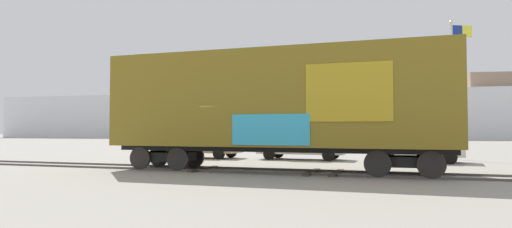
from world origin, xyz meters
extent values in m
plane|color=gray|center=(0.00, 0.00, 0.00)|extent=(260.00, 260.00, 0.00)
cube|color=#4C4742|center=(1.33, -0.72, 0.04)|extent=(59.87, 4.14, 0.08)
cube|color=#4C4742|center=(1.42, 0.72, 0.04)|extent=(59.87, 4.14, 0.08)
cube|color=#423323|center=(3.68, -0.16, 0.04)|extent=(0.41, 2.51, 0.07)
cube|color=#423323|center=(2.77, -0.09, 0.04)|extent=(0.41, 2.51, 0.07)
cube|color=#423323|center=(-1.65, 0.20, 0.04)|extent=(0.41, 2.51, 0.07)
cube|color=olive|center=(1.38, 0.00, 2.78)|extent=(13.19, 3.61, 3.59)
cube|color=#2D2823|center=(1.38, 0.00, 4.70)|extent=(12.38, 1.23, 0.24)
cube|color=#B2931E|center=(4.18, -1.58, 2.87)|extent=(2.86, 0.22, 1.98)
cube|color=#33A5CC|center=(1.47, -1.40, 1.62)|extent=(2.84, 0.22, 1.10)
cube|color=black|center=(1.38, 0.00, 0.89)|extent=(12.84, 2.36, 0.20)
cube|color=black|center=(-3.26, 0.31, 0.51)|extent=(2.18, 1.37, 0.36)
cylinder|color=black|center=(-4.16, -0.35, 0.46)|extent=(0.93, 0.18, 0.92)
cylinder|color=black|center=(-4.06, 1.09, 0.46)|extent=(0.93, 0.18, 0.92)
cylinder|color=black|center=(-2.46, -0.46, 0.46)|extent=(0.93, 0.18, 0.92)
cylinder|color=black|center=(-2.36, 0.97, 0.46)|extent=(0.93, 0.18, 0.92)
cube|color=black|center=(6.01, -0.31, 0.51)|extent=(2.18, 1.37, 0.36)
cylinder|color=black|center=(5.12, -0.97, 0.46)|extent=(0.93, 0.18, 0.92)
cylinder|color=black|center=(5.21, 0.46, 0.46)|extent=(0.93, 0.18, 0.92)
cylinder|color=black|center=(6.81, -1.09, 0.46)|extent=(0.93, 0.18, 0.92)
cylinder|color=black|center=(6.91, 0.35, 0.46)|extent=(0.93, 0.18, 0.92)
cylinder|color=silver|center=(9.37, 9.30, 3.74)|extent=(0.12, 0.12, 7.49)
sphere|color=#D8CC66|center=(9.37, 9.30, 7.57)|extent=(0.18, 0.18, 0.18)
cube|color=navy|center=(9.96, 9.53, 7.07)|extent=(1.08, 0.45, 0.62)
cube|color=yellow|center=(10.23, 9.64, 7.07)|extent=(0.55, 0.25, 0.62)
cube|color=silver|center=(0.00, 76.83, 4.29)|extent=(140.14, 34.05, 8.58)
cube|color=#9E9384|center=(7.01, 66.62, 10.25)|extent=(6.87, 4.99, 3.35)
cube|color=#8C725B|center=(25.34, 66.62, 10.03)|extent=(7.43, 5.38, 2.90)
cone|color=#193D23|center=(2.43, 68.25, 10.44)|extent=(1.86, 1.86, 3.73)
cube|color=#9E8966|center=(-4.54, 7.16, 0.62)|extent=(4.86, 2.24, 0.60)
cube|color=#2D333D|center=(-4.62, 7.17, 1.23)|extent=(2.50, 1.81, 0.61)
cylinder|color=black|center=(-2.86, 7.81, 0.32)|extent=(0.66, 0.29, 0.64)
cylinder|color=black|center=(-3.04, 6.16, 0.32)|extent=(0.66, 0.29, 0.64)
cylinder|color=black|center=(-6.04, 8.16, 0.32)|extent=(0.66, 0.29, 0.64)
cylinder|color=black|center=(-6.22, 6.51, 0.32)|extent=(0.66, 0.29, 0.64)
cube|color=#B7BABF|center=(1.37, 7.17, 0.68)|extent=(4.82, 2.18, 0.72)
cube|color=#2D333D|center=(1.24, 7.18, 1.38)|extent=(2.11, 1.76, 0.67)
cylinder|color=black|center=(3.02, 7.87, 0.32)|extent=(0.66, 0.28, 0.64)
cylinder|color=black|center=(2.88, 6.19, 0.32)|extent=(0.66, 0.28, 0.64)
cylinder|color=black|center=(-0.15, 8.15, 0.32)|extent=(0.66, 0.28, 0.64)
cylinder|color=black|center=(-0.29, 6.47, 0.32)|extent=(0.66, 0.28, 0.64)
cube|color=silver|center=(7.32, 6.76, 0.72)|extent=(4.42, 2.58, 0.79)
cube|color=#2D333D|center=(7.04, 6.81, 1.46)|extent=(2.30, 2.02, 0.69)
cylinder|color=black|center=(8.87, 7.40, 0.32)|extent=(0.67, 0.33, 0.64)
cylinder|color=black|center=(8.56, 5.64, 0.32)|extent=(0.67, 0.33, 0.64)
cylinder|color=black|center=(6.08, 7.89, 0.32)|extent=(0.67, 0.33, 0.64)
cylinder|color=black|center=(5.77, 6.13, 0.32)|extent=(0.67, 0.33, 0.64)
camera|label=1|loc=(4.73, -16.31, 1.60)|focal=30.44mm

